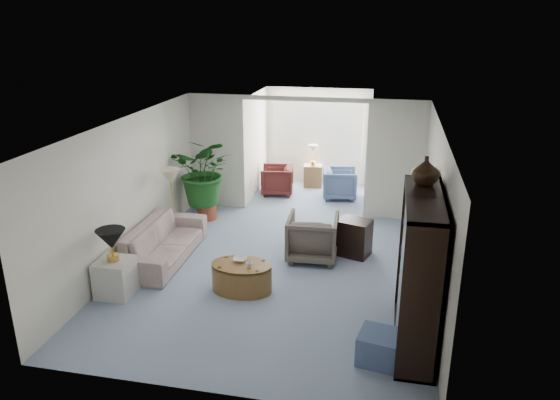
% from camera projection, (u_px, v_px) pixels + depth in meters
% --- Properties ---
extents(floor, '(6.00, 6.00, 0.00)m').
position_uv_depth(floor, '(273.00, 274.00, 8.83)').
color(floor, '#8A99B7').
rests_on(floor, ground).
extents(sunroom_floor, '(2.60, 2.60, 0.00)m').
position_uv_depth(sunroom_floor, '(310.00, 196.00, 12.62)').
color(sunroom_floor, '#8A99B7').
rests_on(sunroom_floor, ground).
extents(back_pier_left, '(1.20, 0.12, 2.50)m').
position_uv_depth(back_pier_left, '(217.00, 152.00, 11.56)').
color(back_pier_left, silver).
rests_on(back_pier_left, ground).
extents(back_pier_right, '(1.20, 0.12, 2.50)m').
position_uv_depth(back_pier_right, '(396.00, 161.00, 10.82)').
color(back_pier_right, silver).
rests_on(back_pier_right, ground).
extents(back_header, '(2.60, 0.12, 0.10)m').
position_uv_depth(back_header, '(304.00, 99.00, 10.79)').
color(back_header, silver).
rests_on(back_header, back_pier_left).
extents(window_pane, '(2.20, 0.02, 1.50)m').
position_uv_depth(window_pane, '(318.00, 129.00, 13.15)').
color(window_pane, white).
extents(window_blinds, '(2.20, 0.02, 1.50)m').
position_uv_depth(window_blinds, '(318.00, 129.00, 13.13)').
color(window_blinds, white).
extents(framed_picture, '(0.04, 0.50, 0.40)m').
position_uv_depth(framed_picture, '(436.00, 188.00, 7.70)').
color(framed_picture, beige).
extents(sofa, '(0.90, 2.22, 0.65)m').
position_uv_depth(sofa, '(164.00, 242.00, 9.30)').
color(sofa, '#BBB09E').
rests_on(sofa, ground).
extents(end_table, '(0.53, 0.53, 0.57)m').
position_uv_depth(end_table, '(115.00, 278.00, 8.11)').
color(end_table, beige).
rests_on(end_table, ground).
extents(table_lamp, '(0.44, 0.44, 0.30)m').
position_uv_depth(table_lamp, '(111.00, 239.00, 7.89)').
color(table_lamp, black).
rests_on(table_lamp, end_table).
extents(floor_lamp, '(0.36, 0.36, 0.28)m').
position_uv_depth(floor_lamp, '(171.00, 176.00, 9.81)').
color(floor_lamp, beige).
rests_on(floor_lamp, ground).
extents(coffee_table, '(1.05, 1.05, 0.45)m').
position_uv_depth(coffee_table, '(242.00, 277.00, 8.25)').
color(coffee_table, brown).
rests_on(coffee_table, ground).
extents(coffee_bowl, '(0.23, 0.23, 0.05)m').
position_uv_depth(coffee_bowl, '(240.00, 260.00, 8.27)').
color(coffee_bowl, silver).
rests_on(coffee_bowl, coffee_table).
extents(coffee_cup, '(0.11, 0.11, 0.09)m').
position_uv_depth(coffee_cup, '(249.00, 265.00, 8.04)').
color(coffee_cup, beige).
rests_on(coffee_cup, coffee_table).
extents(wingback_chair, '(0.90, 0.92, 0.80)m').
position_uv_depth(wingback_chair, '(313.00, 237.00, 9.28)').
color(wingback_chair, '#635A4E').
rests_on(wingback_chair, ground).
extents(side_table_dark, '(0.66, 0.58, 0.66)m').
position_uv_depth(side_table_dark, '(354.00, 238.00, 9.45)').
color(side_table_dark, black).
rests_on(side_table_dark, ground).
extents(entertainment_cabinet, '(0.48, 1.81, 2.01)m').
position_uv_depth(entertainment_cabinet, '(419.00, 272.00, 6.72)').
color(entertainment_cabinet, black).
rests_on(entertainment_cabinet, ground).
extents(cabinet_urn, '(0.35, 0.35, 0.37)m').
position_uv_depth(cabinet_urn, '(426.00, 171.00, 6.79)').
color(cabinet_urn, black).
rests_on(cabinet_urn, entertainment_cabinet).
extents(ottoman, '(0.56, 0.56, 0.39)m').
position_uv_depth(ottoman, '(379.00, 347.00, 6.58)').
color(ottoman, slate).
rests_on(ottoman, ground).
extents(plant_pot, '(0.40, 0.40, 0.32)m').
position_uv_depth(plant_pot, '(207.00, 211.00, 11.19)').
color(plant_pot, '#963F2B').
rests_on(plant_pot, ground).
extents(house_plant, '(1.30, 1.12, 1.44)m').
position_uv_depth(house_plant, '(205.00, 171.00, 10.89)').
color(house_plant, '#1B501B').
rests_on(house_plant, plant_pot).
extents(sunroom_chair_blue, '(0.87, 0.85, 0.70)m').
position_uv_depth(sunroom_chair_blue, '(340.00, 184.00, 12.39)').
color(sunroom_chair_blue, slate).
rests_on(sunroom_chair_blue, ground).
extents(sunroom_chair_maroon, '(0.84, 0.82, 0.68)m').
position_uv_depth(sunroom_chair_maroon, '(277.00, 180.00, 12.68)').
color(sunroom_chair_maroon, '#5B241F').
rests_on(sunroom_chair_maroon, ground).
extents(sunroom_table, '(0.49, 0.41, 0.55)m').
position_uv_depth(sunroom_table, '(313.00, 176.00, 13.25)').
color(sunroom_table, brown).
rests_on(sunroom_table, ground).
extents(shelf_clutter, '(0.30, 1.14, 1.06)m').
position_uv_depth(shelf_clutter, '(416.00, 268.00, 6.64)').
color(shelf_clutter, '#4F4C4A').
rests_on(shelf_clutter, entertainment_cabinet).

